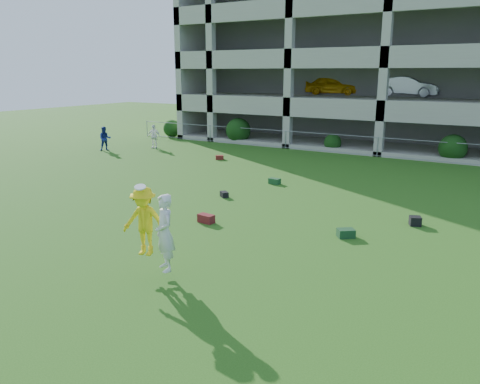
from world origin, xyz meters
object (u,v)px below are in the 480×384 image
Objects in this scene: bystander_b at (154,136)px; crate_d at (415,221)px; parking_garage at (416,56)px; frisbee_contest at (151,225)px; bystander_a at (105,139)px.

bystander_b reaches higher than crate_d.
parking_garage is at bearing 102.39° from crate_d.
parking_garage is at bearing 89.58° from frisbee_contest.
parking_garage reaches higher than bystander_b.
parking_garage is (0.21, 28.22, 4.72)m from frisbee_contest.
bystander_a is 20.80m from crate_d.
frisbee_contest is at bearing -122.93° from crate_d.
frisbee_contest is at bearing -69.03° from bystander_b.
parking_garage reaches higher than frisbee_contest.
crate_d is (18.09, -7.83, -0.62)m from bystander_b.
crate_d is (20.06, -5.44, -0.61)m from bystander_a.
parking_garage is (15.49, 15.39, 5.25)m from bystander_a.
bystander_a is 22.46m from parking_garage.
bystander_b is 0.73× the size of frisbee_contest.
frisbee_contest reaches higher than bystander_b.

